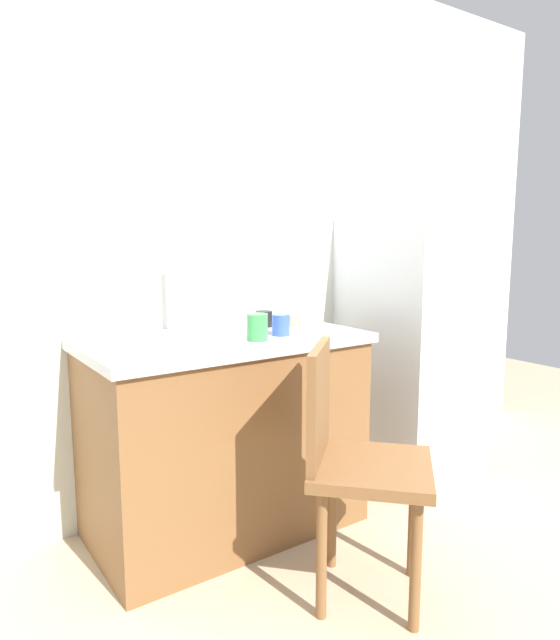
# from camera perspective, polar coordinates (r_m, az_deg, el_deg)

# --- Properties ---
(ground_plane) EXTENTS (8.00, 8.00, 0.00)m
(ground_plane) POSITION_cam_1_polar(r_m,az_deg,el_deg) (2.18, 5.40, -26.65)
(ground_plane) COLOR tan
(back_wall) EXTENTS (4.80, 0.10, 2.58)m
(back_wall) POSITION_cam_1_polar(r_m,az_deg,el_deg) (2.62, -8.57, 9.23)
(back_wall) COLOR silver
(back_wall) RESTS_ON ground_plane
(cabinet_base) EXTENTS (1.10, 0.60, 0.81)m
(cabinet_base) POSITION_cam_1_polar(r_m,az_deg,el_deg) (2.44, -5.63, -11.91)
(cabinet_base) COLOR brown
(cabinet_base) RESTS_ON ground_plane
(countertop) EXTENTS (1.14, 0.64, 0.04)m
(countertop) POSITION_cam_1_polar(r_m,az_deg,el_deg) (2.32, -5.79, -2.08)
(countertop) COLOR #B7B7BC
(countertop) RESTS_ON cabinet_base
(faucet) EXTENTS (0.02, 0.02, 0.28)m
(faucet) POSITION_cam_1_polar(r_m,az_deg,el_deg) (2.47, -11.21, 2.21)
(faucet) COLOR #B7B7BC
(faucet) RESTS_ON countertop
(refrigerator) EXTENTS (0.56, 0.63, 1.36)m
(refrigerator) POSITION_cam_1_polar(r_m,az_deg,el_deg) (3.03, 13.20, -2.58)
(refrigerator) COLOR silver
(refrigerator) RESTS_ON ground_plane
(chair) EXTENTS (0.57, 0.57, 0.89)m
(chair) POSITION_cam_1_polar(r_m,az_deg,el_deg) (1.98, 7.57, -13.88)
(chair) COLOR brown
(chair) RESTS_ON ground_plane
(terracotta_bowl) EXTENTS (0.16, 0.16, 0.05)m
(terracotta_bowl) POSITION_cam_1_polar(r_m,az_deg,el_deg) (2.58, 1.47, 0.08)
(terracotta_bowl) COLOR gray
(terracotta_bowl) RESTS_ON countertop
(cup_green) EXTENTS (0.08, 0.08, 0.11)m
(cup_green) POSITION_cam_1_polar(r_m,az_deg,el_deg) (2.19, -2.40, -0.74)
(cup_green) COLOR green
(cup_green) RESTS_ON countertop
(cup_blue) EXTENTS (0.07, 0.07, 0.09)m
(cup_blue) POSITION_cam_1_polar(r_m,az_deg,el_deg) (2.31, 0.08, -0.50)
(cup_blue) COLOR blue
(cup_blue) RESTS_ON countertop
(cup_black) EXTENTS (0.08, 0.08, 0.07)m
(cup_black) POSITION_cam_1_polar(r_m,az_deg,el_deg) (2.53, -1.66, 0.13)
(cup_black) COLOR black
(cup_black) RESTS_ON countertop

